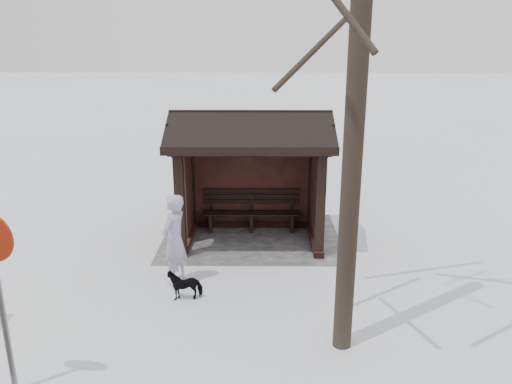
% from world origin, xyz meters
% --- Properties ---
extents(ground, '(120.00, 120.00, 0.00)m').
position_xyz_m(ground, '(0.00, 0.00, 0.00)').
color(ground, white).
rests_on(ground, ground).
extents(trampled_patch, '(4.20, 3.20, 0.02)m').
position_xyz_m(trampled_patch, '(0.00, -0.20, 0.01)').
color(trampled_patch, '#96969C').
rests_on(trampled_patch, ground).
extents(bus_shelter, '(3.60, 2.40, 3.09)m').
position_xyz_m(bus_shelter, '(0.00, -0.16, 2.17)').
color(bus_shelter, '#331912').
rests_on(bus_shelter, ground).
extents(pedestrian, '(0.65, 0.77, 1.81)m').
position_xyz_m(pedestrian, '(1.43, 2.13, 0.90)').
color(pedestrian, '#ABA1BD').
rests_on(pedestrian, ground).
extents(dog, '(0.68, 0.39, 0.54)m').
position_xyz_m(dog, '(1.17, 2.72, 0.27)').
color(dog, black).
rests_on(dog, ground).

